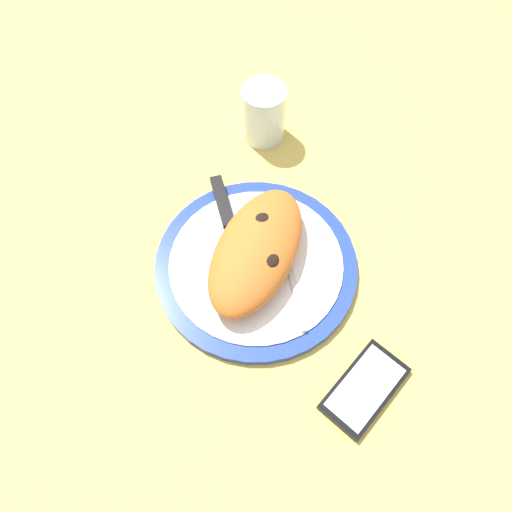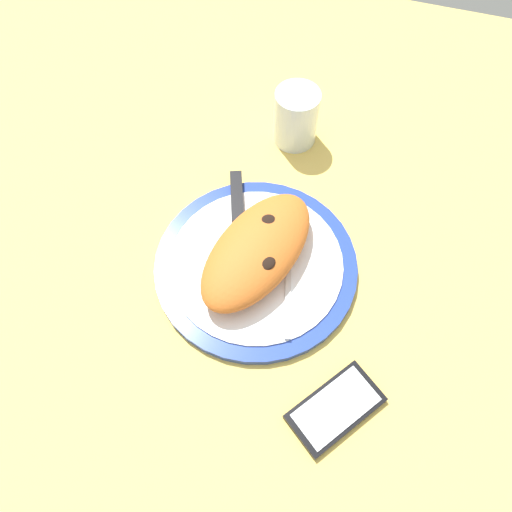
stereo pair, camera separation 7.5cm
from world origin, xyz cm
name	(u,v)px [view 1 (the left image)]	position (x,y,z in cm)	size (l,w,h in cm)	color
ground_plane	(256,272)	(0.00, 0.00, -1.50)	(150.00, 150.00, 3.00)	#DBB756
plate	(256,265)	(0.00, 0.00, 0.79)	(31.70, 31.70, 1.65)	#233D99
calzone	(254,250)	(0.51, 0.35, 4.58)	(25.96, 18.38, 5.83)	#C16023
fork	(290,269)	(-0.79, -5.38, 1.85)	(17.15, 5.84, 0.40)	silver
knife	(226,215)	(8.05, 5.62, 2.15)	(21.42, 9.32, 1.20)	silver
smartphone	(365,388)	(-17.84, -16.74, 0.56)	(14.44, 13.19, 1.16)	black
water_glass	(264,116)	(27.99, 1.17, 4.47)	(7.80, 7.80, 10.39)	silver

